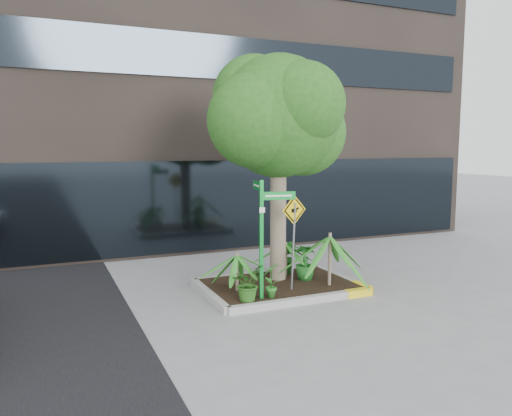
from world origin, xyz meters
name	(u,v)px	position (x,y,z in m)	size (l,w,h in m)	color
ground	(277,295)	(0.00, 0.00, 0.00)	(80.00, 80.00, 0.00)	gray
building	(185,20)	(0.50, 8.50, 7.50)	(18.00, 8.00, 15.00)	#2D2621
planter	(281,285)	(0.23, 0.27, 0.10)	(3.35, 2.36, 0.15)	#9E9E99
tree	(278,117)	(0.33, 0.66, 3.75)	(3.42, 3.03, 5.13)	gray
palm_front	(330,236)	(1.13, -0.26, 1.21)	(1.28, 1.28, 1.42)	gray
palm_left	(237,255)	(-0.83, 0.17, 0.89)	(0.89, 0.89, 0.99)	gray
palm_back	(286,245)	(0.65, 0.87, 0.86)	(0.86, 0.86, 0.96)	gray
shrub_a	(247,283)	(-0.90, -0.55, 0.49)	(0.62, 0.62, 0.68)	#255718
shrub_b	(305,262)	(0.87, 0.34, 0.55)	(0.45, 0.45, 0.79)	#1C601E
shrub_c	(271,279)	(-0.39, -0.55, 0.51)	(0.38, 0.38, 0.72)	#297022
shrub_d	(288,257)	(0.77, 0.96, 0.55)	(0.44, 0.44, 0.79)	#1A5B1A
street_sign_post	(263,228)	(-0.54, -0.49, 1.53)	(0.72, 0.80, 2.47)	#0B7E26
cattle_sign	(294,226)	(0.23, -0.30, 1.49)	(0.60, 0.17, 1.98)	slate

